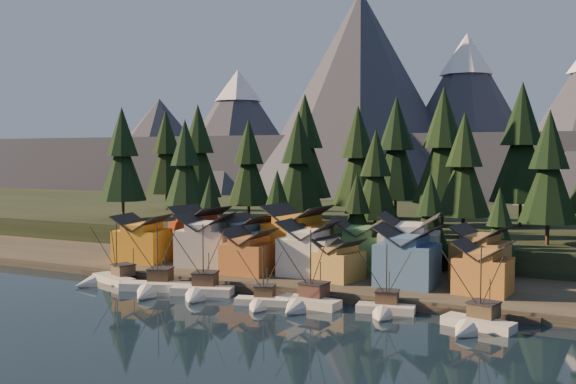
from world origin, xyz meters
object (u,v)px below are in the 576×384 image
at_px(boat_4, 305,291).
at_px(house_front_0, 142,237).
at_px(boat_5, 385,299).
at_px(house_back_1, 249,238).
at_px(boat_1, 153,278).
at_px(house_front_1, 205,238).
at_px(boat_3, 261,293).
at_px(boat_2, 200,281).
at_px(boat_6, 475,312).
at_px(house_back_0, 200,231).
at_px(boat_0, 108,271).

distance_m(boat_4, house_front_0, 44.43).
bearing_deg(boat_5, house_front_0, 156.97).
relative_size(boat_5, house_back_1, 1.11).
bearing_deg(boat_1, house_front_1, 76.80).
distance_m(boat_3, house_front_0, 39.23).
height_order(boat_2, house_front_0, boat_2).
xyz_separation_m(boat_6, house_back_1, (-46.09, 22.52, 4.03)).
bearing_deg(boat_6, boat_2, -166.87).
height_order(boat_2, house_back_0, house_back_0).
height_order(boat_0, house_front_1, house_front_1).
bearing_deg(boat_4, house_front_0, 165.03).
relative_size(boat_0, house_back_1, 1.19).
distance_m(boat_0, boat_1, 11.53).
bearing_deg(boat_6, boat_4, -168.10).
relative_size(boat_1, boat_6, 1.08).
distance_m(house_front_0, house_back_0, 11.72).
bearing_deg(house_back_1, house_front_0, -150.38).
xyz_separation_m(boat_2, house_front_1, (-10.22, 16.96, 4.13)).
height_order(house_front_0, house_back_0, house_back_0).
distance_m(boat_1, boat_4, 26.79).
height_order(boat_4, boat_5, boat_4).
relative_size(boat_3, boat_5, 0.92).
bearing_deg(house_front_1, boat_4, -43.63).
relative_size(boat_1, house_front_1, 1.15).
bearing_deg(boat_2, boat_0, 159.59).
bearing_deg(boat_2, house_front_0, 130.49).
bearing_deg(house_back_1, house_back_0, -179.60).
xyz_separation_m(house_front_1, house_back_1, (6.64, 4.89, -0.22)).
distance_m(boat_3, house_back_0, 38.36).
bearing_deg(boat_3, boat_4, -0.69).
relative_size(boat_0, boat_5, 1.07).
distance_m(boat_1, boat_2, 8.63).
bearing_deg(boat_5, boat_6, -21.20).
bearing_deg(boat_4, boat_1, -173.36).
height_order(boat_0, boat_4, boat_4).
xyz_separation_m(boat_3, boat_5, (17.91, 3.46, 0.26)).
relative_size(boat_2, boat_4, 1.00).
bearing_deg(boat_1, boat_3, -20.28).
height_order(boat_1, house_back_0, house_back_0).
height_order(boat_6, house_front_1, house_front_1).
bearing_deg(boat_2, boat_5, -13.26).
bearing_deg(boat_4, house_back_1, 139.62).
xyz_separation_m(boat_1, boat_3, (20.37, -0.65, -0.35)).
xyz_separation_m(boat_0, house_front_1, (9.74, 15.82, 4.44)).
bearing_deg(house_front_1, boat_5, -33.67).
distance_m(boat_6, house_front_0, 68.03).
distance_m(boat_4, house_back_1, 30.91).
relative_size(house_front_0, house_back_0, 0.96).
distance_m(boat_5, boat_6, 13.10).
bearing_deg(house_back_1, boat_1, -91.90).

